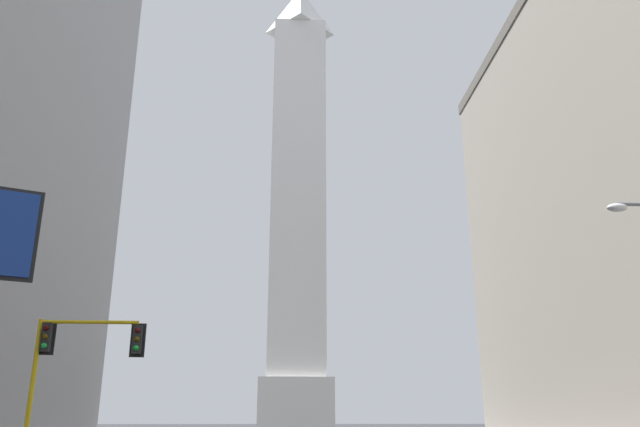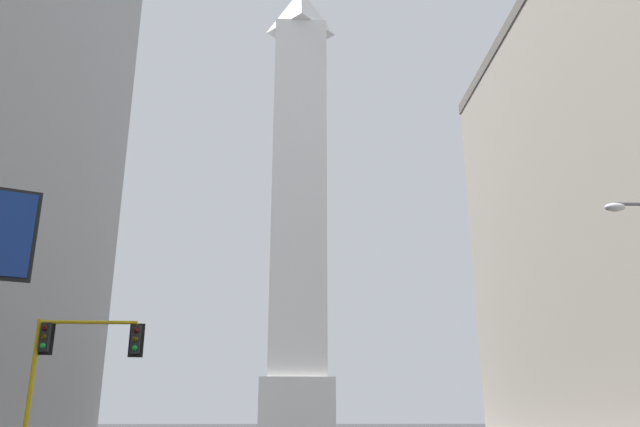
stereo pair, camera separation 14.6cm
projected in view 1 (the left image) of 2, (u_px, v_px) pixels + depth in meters
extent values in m
cube|color=silver|center=(296.00, 406.00, 71.47)|extent=(8.46, 8.46, 6.16)
cube|color=white|center=(298.00, 191.00, 79.70)|extent=(6.77, 6.77, 46.65)
pyramid|color=white|center=(300.00, 11.00, 88.12)|extent=(6.77, 6.77, 7.45)
cylinder|color=yellow|center=(31.00, 393.00, 23.61)|extent=(0.18, 0.18, 5.56)
cube|color=black|center=(46.00, 337.00, 24.28)|extent=(0.37, 0.37, 1.10)
cube|color=black|center=(48.00, 338.00, 24.45)|extent=(0.58, 0.08, 1.32)
sphere|color=#410907|center=(46.00, 328.00, 24.20)|extent=(0.22, 0.22, 0.22)
sphere|color=#483506|center=(45.00, 337.00, 24.10)|extent=(0.22, 0.22, 0.22)
sphere|color=green|center=(44.00, 346.00, 23.99)|extent=(0.22, 0.22, 0.22)
cylinder|color=yellow|center=(90.00, 322.00, 24.55)|extent=(3.79, 0.14, 0.14)
sphere|color=yellow|center=(41.00, 322.00, 24.45)|extent=(0.18, 0.18, 0.18)
cube|color=black|center=(137.00, 340.00, 24.44)|extent=(0.37, 0.37, 1.10)
cube|color=black|center=(138.00, 340.00, 24.61)|extent=(0.58, 0.08, 1.32)
sphere|color=#410907|center=(137.00, 330.00, 24.37)|extent=(0.22, 0.22, 0.22)
sphere|color=#483506|center=(137.00, 339.00, 24.26)|extent=(0.22, 0.22, 0.22)
sphere|color=green|center=(136.00, 348.00, 24.15)|extent=(0.22, 0.22, 0.22)
ellipsoid|color=silver|center=(617.00, 208.00, 19.23)|extent=(0.64, 0.36, 0.26)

